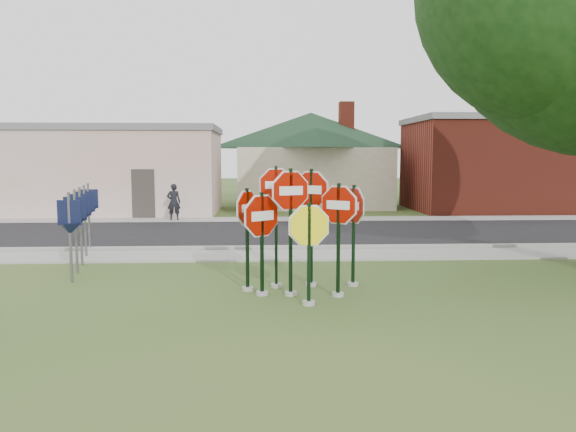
{
  "coord_description": "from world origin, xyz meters",
  "views": [
    {
      "loc": [
        -0.81,
        -9.86,
        2.79
      ],
      "look_at": [
        -0.25,
        2.0,
        1.51
      ],
      "focal_mm": 35.0,
      "sensor_mm": 36.0,
      "label": 1
    }
  ],
  "objects_px": {
    "stop_sign_center": "(291,213)",
    "stop_sign_left": "(262,230)",
    "pedestrian": "(174,202)",
    "stop_sign_yellow": "(309,242)"
  },
  "relations": [
    {
      "from": "stop_sign_center",
      "to": "stop_sign_left",
      "type": "relative_size",
      "value": 1.21
    },
    {
      "from": "stop_sign_left",
      "to": "pedestrian",
      "type": "height_order",
      "value": "stop_sign_left"
    },
    {
      "from": "stop_sign_center",
      "to": "pedestrian",
      "type": "distance_m",
      "value": 13.64
    },
    {
      "from": "stop_sign_center",
      "to": "stop_sign_left",
      "type": "height_order",
      "value": "stop_sign_center"
    },
    {
      "from": "stop_sign_center",
      "to": "pedestrian",
      "type": "height_order",
      "value": "stop_sign_center"
    },
    {
      "from": "stop_sign_center",
      "to": "stop_sign_yellow",
      "type": "relative_size",
      "value": 1.3
    },
    {
      "from": "stop_sign_yellow",
      "to": "stop_sign_left",
      "type": "relative_size",
      "value": 0.93
    },
    {
      "from": "stop_sign_center",
      "to": "stop_sign_left",
      "type": "bearing_deg",
      "value": 175.34
    },
    {
      "from": "stop_sign_left",
      "to": "pedestrian",
      "type": "distance_m",
      "value": 13.41
    },
    {
      "from": "stop_sign_yellow",
      "to": "pedestrian",
      "type": "bearing_deg",
      "value": 108.58
    }
  ]
}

